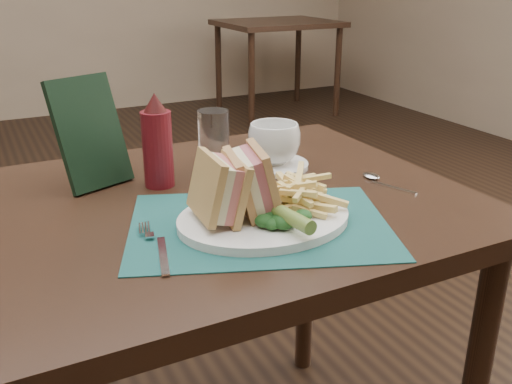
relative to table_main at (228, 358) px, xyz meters
The scene contains 18 objects.
floor 0.62m from the table_main, 90.00° to the left, with size 7.00×7.00×0.00m, color black.
wall_back 4.02m from the table_main, 90.00° to the left, with size 6.00×6.00×0.00m, color tan.
table_main is the anchor object (origin of this frame).
table_bg_right 3.76m from the table_main, 59.72° to the left, with size 0.90×0.75×0.75m, color black, non-canonical shape.
placemat 0.40m from the table_main, 90.04° to the right, with size 0.43×0.31×0.00m, color #174C48.
plate 0.41m from the table_main, 85.75° to the right, with size 0.30×0.24×0.01m, color white, non-canonical shape.
sandwich_half_a 0.47m from the table_main, 124.03° to the right, with size 0.06×0.11×0.10m, color tan, non-canonical shape.
sandwich_half_b 0.47m from the table_main, 100.74° to the right, with size 0.06×0.12×0.10m, color tan, non-canonical shape.
kale_garnish 0.45m from the table_main, 84.17° to the right, with size 0.11×0.08×0.03m, color #143816, non-canonical shape.
pickle_spear 0.46m from the table_main, 85.01° to the right, with size 0.02×0.02×0.12m, color #58752C.
fries_pile 0.45m from the table_main, 57.45° to the right, with size 0.18×0.20×0.06m, color #E5C972, non-canonical shape.
fork 0.45m from the table_main, 139.76° to the right, with size 0.03×0.17×0.01m, color silver, non-canonical shape.
spoon 0.50m from the table_main, 15.45° to the right, with size 0.03×0.15×0.01m, color silver, non-canonical shape.
saucer 0.43m from the table_main, 33.16° to the left, with size 0.15×0.15×0.01m, color white.
coffee_cup 0.47m from the table_main, 33.16° to the left, with size 0.11×0.11×0.09m, color white.
drinking_glass 0.47m from the table_main, 74.04° to the left, with size 0.07×0.07×0.13m, color silver.
ketchup_bottle 0.49m from the table_main, 128.90° to the left, with size 0.06×0.06×0.19m, color #560E15, non-canonical shape.
check_presenter 0.55m from the table_main, 138.88° to the left, with size 0.13×0.01×0.22m, color black.
Camera 1 is at (-0.40, -1.42, 1.16)m, focal length 40.00 mm.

